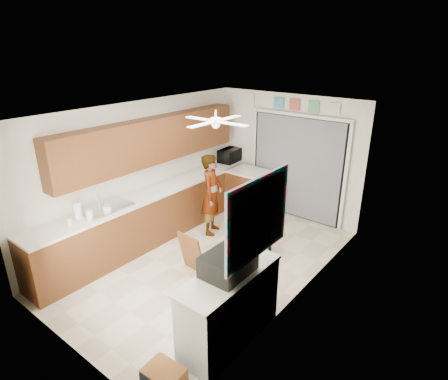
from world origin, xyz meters
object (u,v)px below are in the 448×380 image
Objects in this scene: paper_towel_roll at (77,211)px; navy_crate at (164,379)px; suitcase at (228,263)px; microwave at (230,156)px; cup at (107,209)px; cardboard_box at (164,379)px; man at (212,195)px; dog at (264,242)px.

paper_towel_roll is 0.64× the size of navy_crate.
suitcase reaches higher than navy_crate.
microwave is 3.73× the size of cup.
cup is 2.81m from cardboard_box.
man is (0.56, 1.88, -0.22)m from cup.
cup is at bearing 67.02° from paper_towel_roll.
microwave reaches higher than navy_crate.
cup reaches higher than cardboard_box.
microwave is 5.20m from navy_crate.
man is 2.71× the size of dog.
suitcase is at bearing 86.02° from navy_crate.
paper_towel_roll is 0.62× the size of cardboard_box.
suitcase is 1.05× the size of dog.
cup is 1.97m from man.
man is at bearing 72.33° from paper_towel_roll.
man is (0.72, 2.27, -0.29)m from paper_towel_roll.
suitcase is 2.81m from man.
dog is (1.77, 1.80, -0.77)m from cup.
man reaches higher than cup.
cardboard_box is 0.26× the size of man.
microwave reaches higher than cup.
microwave is at bearing 91.99° from cup.
cup is 2.82m from navy_crate.
dog is (1.94, 2.20, -0.84)m from paper_towel_roll.
navy_crate is at bearing 0.00° from cardboard_box.
man is (-1.87, 3.01, 0.65)m from cardboard_box.
cardboard_box reaches higher than navy_crate.
man is at bearing 73.49° from cup.
cup is 2.64m from dog.
cardboard_box is (-0.07, -1.01, -0.94)m from suitcase.
suitcase is at bearing 5.69° from paper_towel_roll.
paper_towel_roll is 2.85m from cardboard_box.
microwave is at bearing 126.32° from suitcase.
dog is at bearing -134.43° from microwave.
navy_crate is 0.69× the size of dog.
man is at bearing 133.05° from suitcase.
navy_crate is at bearing -25.10° from cup.
navy_crate is (2.42, -1.14, -0.87)m from cup.
suitcase is 2.23m from dog.
suitcase is at bearing -81.70° from dog.
cup is at bearing 154.90° from cardboard_box.
cup is 0.09× the size of man.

